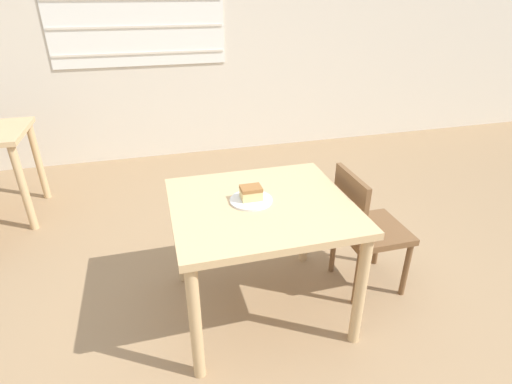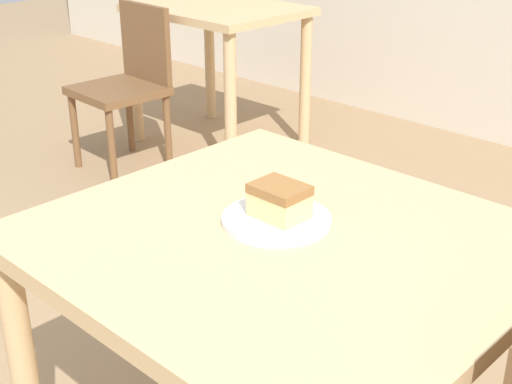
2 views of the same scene
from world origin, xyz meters
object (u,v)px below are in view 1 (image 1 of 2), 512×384
Objects in this scene: dining_table_near at (261,219)px; chair_near_window at (364,227)px; plate at (251,200)px; cake_slice at (251,193)px.

dining_table_near is 0.70m from chair_near_window.
chair_near_window is at bearing 0.77° from plate.
cake_slice is at bearing 140.73° from dining_table_near.
dining_table_near is 0.16m from cake_slice.
chair_near_window is 0.78m from plate.
chair_near_window is at bearing 3.44° from dining_table_near.
dining_table_near is 0.12m from plate.
plate is at bearing 90.77° from chair_near_window.
chair_near_window is (0.67, 0.04, -0.18)m from dining_table_near.
cake_slice is at bearing 76.88° from plate.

